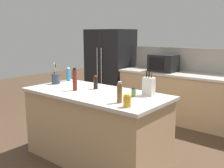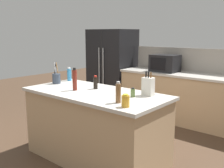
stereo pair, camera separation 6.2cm
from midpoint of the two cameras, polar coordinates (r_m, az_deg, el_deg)
The scene contains 14 objects.
ground_plane at distance 3.70m, azimuth -3.14°, elevation -16.07°, with size 14.00×14.00×0.00m, color #473323.
back_counter_run at distance 5.14m, azimuth 16.45°, elevation -3.08°, with size 2.72×0.66×0.94m.
wall_backsplash at distance 5.31m, azimuth 18.24°, elevation 4.92°, with size 2.68×0.03×0.46m, color gray.
kitchen_island at distance 3.51m, azimuth -3.22°, elevation -9.18°, with size 1.92×0.91×0.94m.
refrigerator at distance 6.09m, azimuth 0.32°, elevation 3.47°, with size 1.00×0.75×1.77m.
microwave at distance 5.24m, azimuth 11.76°, elevation 4.47°, with size 0.52×0.39×0.33m.
knife_block at distance 3.18m, azimuth 8.42°, elevation -0.50°, with size 0.13×0.11×0.29m.
utensil_crock at distance 3.98m, azimuth -11.58°, elevation 1.26°, with size 0.12×0.12×0.32m.
honey_jar at distance 2.67m, azimuth 3.63°, elevation -3.70°, with size 0.08×0.08×0.14m.
dish_soap_bottle at distance 4.19m, azimuth -8.87°, elevation 2.06°, with size 0.07×0.07×0.21m.
soy_sauce_bottle at distance 3.53m, azimuth -3.11°, elevation 0.30°, with size 0.06×0.06×0.18m.
vinegar_bottle at distance 3.46m, azimuth -7.62°, elevation 0.93°, with size 0.06×0.06×0.30m.
spice_jar_oregano at distance 3.10m, azimuth 5.12°, elevation -1.89°, with size 0.05×0.05×0.11m.
pepper_grinder at distance 2.82m, azimuth 2.00°, elevation -1.94°, with size 0.06×0.06×0.23m.
Camera 2 is at (2.29, -2.37, 1.68)m, focal length 42.00 mm.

